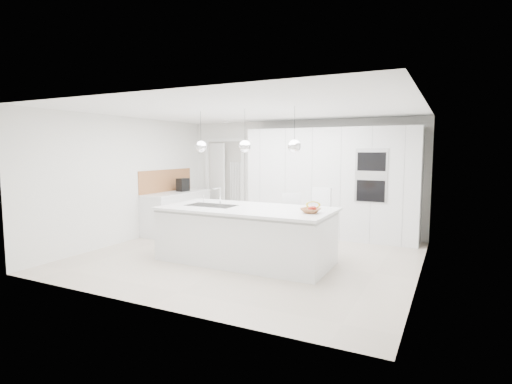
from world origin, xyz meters
The scene contains 27 objects.
floor centered at (0.00, 0.00, 0.00)m, with size 5.50×5.50×0.00m, color beige.
wall_back centered at (0.00, 2.50, 1.25)m, with size 5.50×5.50×0.00m, color white.
wall_left centered at (-2.75, 0.00, 1.25)m, with size 5.00×5.00×0.00m, color white.
ceiling centered at (0.00, 0.00, 2.50)m, with size 5.50×5.50×0.00m, color white.
tall_cabinets centered at (0.80, 2.20, 1.15)m, with size 3.60×0.60×2.30m, color white.
oven_stack centered at (1.70, 1.89, 1.35)m, with size 0.62×0.04×1.05m, color #A5A5A8, non-canonical shape.
doorway_frame centered at (-1.95, 2.47, 1.02)m, with size 1.11×0.08×2.13m, color white, non-canonical shape.
hallway_door centered at (-2.20, 2.42, 1.00)m, with size 0.82×0.04×2.00m, color white.
radiator centered at (-1.63, 2.46, 0.85)m, with size 0.32×0.04×1.40m, color white, non-canonical shape.
left_base_cabinets centered at (-2.45, 1.20, 0.43)m, with size 0.60×1.80×0.86m, color white.
left_worktop centered at (-2.45, 1.20, 0.88)m, with size 0.62×1.82×0.04m, color white.
oak_backsplash centered at (-2.74, 1.20, 1.15)m, with size 0.02×1.80×0.50m, color #AE6D3D.
island_base centered at (0.10, -0.30, 0.43)m, with size 2.80×1.20×0.86m, color white.
island_worktop centered at (0.10, -0.25, 0.88)m, with size 2.84×1.40×0.04m, color white.
island_sink centered at (-0.55, -0.30, 0.82)m, with size 0.84×0.44×0.18m, color #3F3F42, non-canonical shape.
island_tap centered at (-0.50, -0.10, 1.05)m, with size 0.02×0.02×0.30m, color white.
pendant_left centered at (-0.75, -0.30, 1.90)m, with size 0.20×0.20×0.20m, color white.
pendant_mid centered at (0.10, -0.30, 1.90)m, with size 0.20×0.20×0.20m, color white.
pendant_right centered at (0.95, -0.30, 1.90)m, with size 0.20×0.20×0.20m, color white.
fruit_bowl centered at (1.23, -0.33, 0.94)m, with size 0.29×0.29×0.07m, color #AE6D3D.
espresso_machine centered at (-2.43, 1.41, 1.05)m, with size 0.18×0.28×0.30m, color black.
bar_stool_left centered at (0.52, 0.56, 0.53)m, with size 0.35×0.49×1.06m, color white, non-canonical shape.
bar_stool_right centered at (1.07, 0.59, 0.59)m, with size 0.39×0.54×1.18m, color white, non-canonical shape.
apple_a centered at (1.28, -0.33, 0.97)m, with size 0.08×0.08×0.08m, color #AC2115.
apple_b centered at (1.25, -0.38, 0.97)m, with size 0.08×0.08×0.08m, color #AC2115.
apple_c centered at (1.26, -0.32, 0.97)m, with size 0.08×0.08×0.08m, color #AC2115.
banana_bunch centered at (1.26, -0.30, 1.02)m, with size 0.22×0.22×0.03m, color yellow.
Camera 1 is at (3.14, -6.01, 1.84)m, focal length 28.00 mm.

